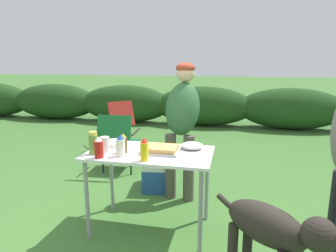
{
  "coord_description": "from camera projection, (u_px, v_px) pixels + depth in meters",
  "views": [
    {
      "loc": [
        0.7,
        -2.45,
        1.52
      ],
      "look_at": [
        0.07,
        0.42,
        0.89
      ],
      "focal_mm": 32.0,
      "sensor_mm": 36.0,
      "label": 1
    }
  ],
  "objects": [
    {
      "name": "ground_plane",
      "position": [
        151.0,
        228.0,
        2.8
      ],
      "size": [
        60.0,
        60.0,
        0.0
      ],
      "primitive_type": "plane",
      "color": "#3D6B2D"
    },
    {
      "name": "shrub_hedge",
      "position": [
        203.0,
        106.0,
        7.25
      ],
      "size": [
        14.4,
        0.9,
        0.94
      ],
      "color": "#1E4219",
      "rests_on": "ground"
    },
    {
      "name": "folding_table",
      "position": [
        150.0,
        160.0,
        2.66
      ],
      "size": [
        1.1,
        0.64,
        0.74
      ],
      "color": "white",
      "rests_on": "ground"
    },
    {
      "name": "food_tray",
      "position": [
        160.0,
        149.0,
        2.63
      ],
      "size": [
        0.33,
        0.27,
        0.06
      ],
      "color": "#9E9EA3",
      "rests_on": "folding_table"
    },
    {
      "name": "plate_stack",
      "position": [
        116.0,
        143.0,
        2.85
      ],
      "size": [
        0.21,
        0.21,
        0.05
      ],
      "primitive_type": "cylinder",
      "color": "white",
      "rests_on": "folding_table"
    },
    {
      "name": "mixing_bowl",
      "position": [
        192.0,
        146.0,
        2.74
      ],
      "size": [
        0.2,
        0.2,
        0.06
      ],
      "primitive_type": "ellipsoid",
      "color": "silver",
      "rests_on": "folding_table"
    },
    {
      "name": "paper_cup_stack",
      "position": [
        105.0,
        145.0,
        2.61
      ],
      "size": [
        0.08,
        0.08,
        0.14
      ],
      "primitive_type": "cylinder",
      "color": "white",
      "rests_on": "folding_table"
    },
    {
      "name": "mustard_bottle",
      "position": [
        144.0,
        150.0,
        2.4
      ],
      "size": [
        0.07,
        0.07,
        0.19
      ],
      "color": "yellow",
      "rests_on": "folding_table"
    },
    {
      "name": "ketchup_bottle",
      "position": [
        99.0,
        148.0,
        2.47
      ],
      "size": [
        0.07,
        0.07,
        0.18
      ],
      "color": "red",
      "rests_on": "folding_table"
    },
    {
      "name": "mayo_bottle",
      "position": [
        121.0,
        146.0,
        2.51
      ],
      "size": [
        0.08,
        0.08,
        0.19
      ],
      "color": "silver",
      "rests_on": "folding_table"
    },
    {
      "name": "relish_jar",
      "position": [
        93.0,
        143.0,
        2.57
      ],
      "size": [
        0.08,
        0.08,
        0.2
      ],
      "color": "olive",
      "rests_on": "folding_table"
    },
    {
      "name": "beer_bottle",
      "position": [
        123.0,
        144.0,
        2.61
      ],
      "size": [
        0.07,
        0.07,
        0.17
      ],
      "color": "brown",
      "rests_on": "folding_table"
    },
    {
      "name": "standing_person_in_dark_puffer",
      "position": [
        182.0,
        116.0,
        3.31
      ],
      "size": [
        0.42,
        0.51,
        1.52
      ],
      "rotation": [
        0.0,
        0.0,
        -0.08
      ],
      "color": "#4C473D",
      "rests_on": "ground"
    },
    {
      "name": "dog",
      "position": [
        272.0,
        234.0,
        1.8
      ],
      "size": [
        0.7,
        0.61,
        0.73
      ],
      "rotation": [
        0.0,
        0.0,
        -2.27
      ],
      "color": "#28231E",
      "rests_on": "ground"
    },
    {
      "name": "camp_chair_green_behind_table",
      "position": [
        118.0,
        139.0,
        4.14
      ],
      "size": [
        0.51,
        0.62,
        0.83
      ],
      "rotation": [
        0.0,
        0.0,
        0.07
      ],
      "color": "#19602D",
      "rests_on": "ground"
    },
    {
      "name": "camp_chair_near_hedge",
      "position": [
        118.0,
        120.0,
        5.49
      ],
      "size": [
        0.74,
        0.74,
        0.83
      ],
      "rotation": [
        0.0,
        0.0,
        0.8
      ],
      "color": "maroon",
      "rests_on": "ground"
    },
    {
      "name": "cooler_box",
      "position": [
        158.0,
        174.0,
        3.68
      ],
      "size": [
        0.38,
        0.52,
        0.34
      ],
      "rotation": [
        0.0,
        0.0,
        1.7
      ],
      "color": "#234C93",
      "rests_on": "ground"
    }
  ]
}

